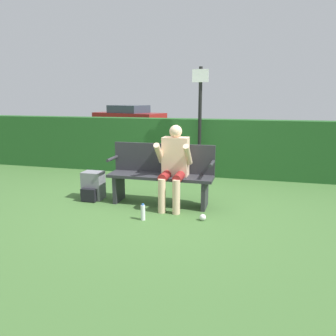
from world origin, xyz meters
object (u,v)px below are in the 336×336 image
object	(u,v)px
park_bench	(161,173)
parked_car	(129,117)
signpost	(200,118)
water_bottle	(143,212)
person_seated	(174,162)
backpack	(93,186)

from	to	relation	value
park_bench	parked_car	size ratio (longest dim) A/B	0.38
signpost	water_bottle	bearing A→B (deg)	-98.15
parked_car	person_seated	bearing A→B (deg)	-47.61
park_bench	water_bottle	xyz separation A→B (m)	(-0.05, -0.77, -0.38)
water_bottle	signpost	xyz separation A→B (m)	(0.36, 2.51, 1.14)
water_bottle	signpost	world-z (taller)	signpost
person_seated	water_bottle	size ratio (longest dim) A/B	5.38
park_bench	backpack	world-z (taller)	park_bench
parked_car	backpack	bearing A→B (deg)	-53.18
person_seated	backpack	size ratio (longest dim) A/B	2.72
park_bench	person_seated	xyz separation A→B (m)	(0.23, -0.12, 0.21)
park_bench	person_seated	world-z (taller)	person_seated
person_seated	signpost	bearing A→B (deg)	87.54
park_bench	signpost	world-z (taller)	signpost
backpack	parked_car	world-z (taller)	parked_car
water_bottle	person_seated	bearing A→B (deg)	66.84
park_bench	water_bottle	world-z (taller)	park_bench
backpack	signpost	distance (m)	2.56
person_seated	parked_car	world-z (taller)	person_seated
park_bench	parked_car	xyz separation A→B (m)	(-5.25, 12.11, 0.10)
person_seated	water_bottle	xyz separation A→B (m)	(-0.28, -0.65, -0.59)
person_seated	parked_car	distance (m)	13.40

